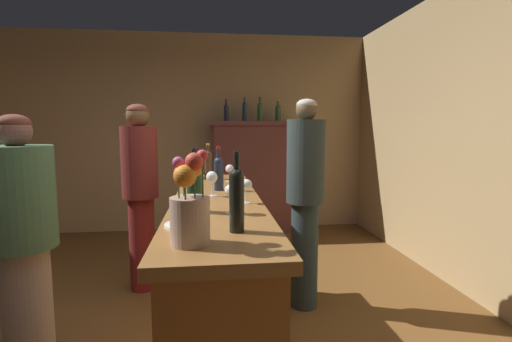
{
  "coord_description": "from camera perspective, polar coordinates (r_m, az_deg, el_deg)",
  "views": [
    {
      "loc": [
        0.43,
        -2.32,
        1.47
      ],
      "look_at": [
        0.75,
        0.32,
        1.17
      ],
      "focal_mm": 26.42,
      "sensor_mm": 36.0,
      "label": 1
    }
  ],
  "objects": [
    {
      "name": "display_bottle_left",
      "position": [
        5.23,
        -4.53,
        8.96
      ],
      "size": [
        0.07,
        0.07,
        0.3
      ],
      "color": "#1E223A",
      "rests_on": "display_cabinet"
    },
    {
      "name": "bar_counter",
      "position": [
        2.49,
        -5.79,
        -15.87
      ],
      "size": [
        0.52,
        2.3,
        1.04
      ],
      "color": "brown",
      "rests_on": "ground"
    },
    {
      "name": "wine_bottle_chardonnay",
      "position": [
        1.95,
        -9.28,
        -1.86
      ],
      "size": [
        0.08,
        0.08,
        0.33
      ],
      "color": "#18361F",
      "rests_on": "bar_counter"
    },
    {
      "name": "display_bottle_center",
      "position": [
        5.27,
        0.61,
        9.11
      ],
      "size": [
        0.07,
        0.07,
        0.33
      ],
      "color": "#28532B",
      "rests_on": "display_cabinet"
    },
    {
      "name": "wine_bottle_riesling",
      "position": [
        1.55,
        -2.94,
        -3.9
      ],
      "size": [
        0.06,
        0.06,
        0.34
      ],
      "color": "black",
      "rests_on": "bar_counter"
    },
    {
      "name": "display_cabinet",
      "position": [
        5.29,
        -0.56,
        -0.56
      ],
      "size": [
        1.15,
        0.4,
        1.56
      ],
      "color": "brown",
      "rests_on": "ground"
    },
    {
      "name": "wine_glass_front",
      "position": [
        1.89,
        -3.63,
        -3.06
      ],
      "size": [
        0.08,
        0.08,
        0.15
      ],
      "color": "white",
      "rests_on": "bar_counter"
    },
    {
      "name": "patron_redhead",
      "position": [
        2.53,
        -31.89,
        -8.92
      ],
      "size": [
        0.37,
        0.37,
        1.55
      ],
      "rotation": [
        0.0,
        0.0,
        0.01
      ],
      "color": "gray",
      "rests_on": "ground"
    },
    {
      "name": "patron_in_grey",
      "position": [
        3.53,
        -17.11,
        -2.42
      ],
      "size": [
        0.32,
        0.32,
        1.68
      ],
      "rotation": [
        0.0,
        0.0,
        -0.81
      ],
      "color": "maroon",
      "rests_on": "ground"
    },
    {
      "name": "wine_glass_mid",
      "position": [
        2.14,
        -1.59,
        -2.16
      ],
      "size": [
        0.08,
        0.08,
        0.14
      ],
      "color": "white",
      "rests_on": "bar_counter"
    },
    {
      "name": "display_bottle_midright",
      "position": [
        5.31,
        3.36,
        8.94
      ],
      "size": [
        0.08,
        0.08,
        0.29
      ],
      "color": "#2E5235",
      "rests_on": "display_cabinet"
    },
    {
      "name": "wine_glass_spare",
      "position": [
        3.04,
        -4.01,
        0.16
      ],
      "size": [
        0.07,
        0.07,
        0.13
      ],
      "color": "white",
      "rests_on": "bar_counter"
    },
    {
      "name": "wine_glass_rear",
      "position": [
        2.38,
        -6.7,
        -1.07
      ],
      "size": [
        0.07,
        0.07,
        0.16
      ],
      "color": "white",
      "rests_on": "bar_counter"
    },
    {
      "name": "display_bottle_midleft",
      "position": [
        5.25,
        -1.75,
        9.13
      ],
      "size": [
        0.06,
        0.06,
        0.34
      ],
      "color": "#172E3C",
      "rests_on": "display_cabinet"
    },
    {
      "name": "wine_bottle_rose",
      "position": [
        2.6,
        -5.67,
        -0.07
      ],
      "size": [
        0.07,
        0.07,
        0.3
      ],
      "color": "#20273A",
      "rests_on": "bar_counter"
    },
    {
      "name": "bartender",
      "position": [
        3.06,
        7.47,
        -3.48
      ],
      "size": [
        0.31,
        0.31,
        1.7
      ],
      "rotation": [
        0.0,
        0.0,
        3.36
      ],
      "color": "#253337",
      "rests_on": "ground"
    },
    {
      "name": "wall_back",
      "position": [
        5.53,
        -11.28,
        5.6
      ],
      "size": [
        5.42,
        0.12,
        2.79
      ],
      "primitive_type": "cube",
      "color": "tan",
      "rests_on": "ground"
    },
    {
      "name": "wine_bottle_pinot",
      "position": [
        3.19,
        -7.25,
        1.21
      ],
      "size": [
        0.06,
        0.06,
        0.3
      ],
      "color": "#4A2F20",
      "rests_on": "bar_counter"
    },
    {
      "name": "cheese_plate",
      "position": [
        1.7,
        -10.52,
        -8.0
      ],
      "size": [
        0.19,
        0.19,
        0.01
      ],
      "primitive_type": "cylinder",
      "color": "white",
      "rests_on": "bar_counter"
    },
    {
      "name": "flower_arrangement",
      "position": [
        1.4,
        -10.03,
        -5.2
      ],
      "size": [
        0.15,
        0.17,
        0.35
      ],
      "color": "tan",
      "rests_on": "bar_counter"
    }
  ]
}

